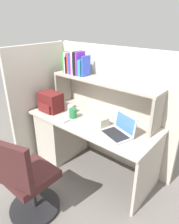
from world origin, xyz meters
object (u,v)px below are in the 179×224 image
Objects in this scene: backpack at (50,102)px; office_chair at (27,183)px; tissue_box at (99,120)px; computer_mouse at (65,121)px; paper_cup at (71,109)px; laptop at (119,130)px; snack_canister at (73,113)px.

office_chair is at bearing -55.32° from backpack.
computer_mouse is at bearing -133.56° from tissue_box.
backpack reaches higher than paper_cup.
laptop is 0.77m from paper_cup.
backpack is at bearing -174.43° from snack_canister.
laptop is at bearing 1.71° from snack_canister.
tissue_box is at bearing 170.89° from laptop.
backpack is 0.41m from computer_mouse.
office_chair is (-0.47, -0.85, -0.39)m from laptop.
snack_canister reaches higher than paper_cup.
snack_canister is at bearing 5.57° from backpack.
office_chair is (0.17, -0.69, -0.35)m from computer_mouse.
backpack is 0.32× the size of office_chair.
tissue_box is (0.46, -0.01, -0.00)m from paper_cup.
laptop is at bearing -4.39° from paper_cup.
snack_canister is at bearing 94.87° from computer_mouse.
laptop reaches higher than tissue_box.
office_chair reaches higher than tissue_box.
laptop is 1.05m from office_chair.
paper_cup is 1.04m from office_chair.
laptop is 1.03m from backpack.
backpack is 2.59× the size of snack_canister.
backpack is 1.07m from office_chair.
paper_cup is 0.12× the size of office_chair.
office_chair is at bearing -86.70° from tissue_box.
paper_cup is at bearing 24.24° from backpack.
tissue_box is 1.00m from office_chair.
office_chair is (0.55, -0.80, -0.46)m from backpack.
computer_mouse is 0.47× the size of tissue_box.
backpack is at bearing -155.76° from paper_cup.
backpack reaches higher than tissue_box.
tissue_box is at bearing 33.94° from computer_mouse.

